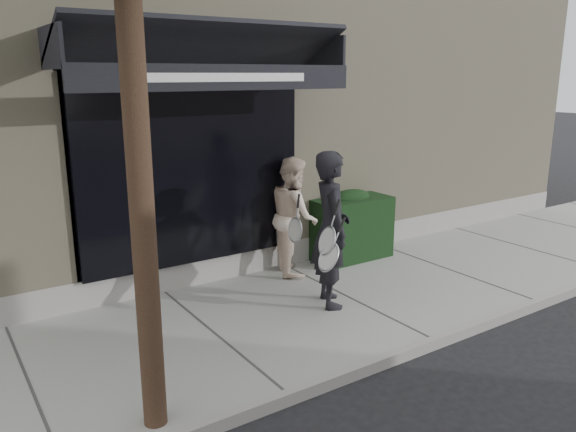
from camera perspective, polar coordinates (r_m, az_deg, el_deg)
ground at (r=7.80m, az=5.90°, el=-8.87°), size 80.00×80.00×0.00m
sidewalk at (r=7.77m, az=5.91°, el=-8.46°), size 20.00×3.00×0.12m
curb at (r=6.76m, az=14.49°, el=-12.38°), size 20.00×0.10×0.14m
building_facade at (r=11.42m, az=-10.18°, el=12.46°), size 14.30×8.04×5.64m
hedge at (r=9.16m, az=6.34°, el=-0.98°), size 1.30×0.70×1.14m
pedestrian_front at (r=7.15m, az=4.38°, el=-1.39°), size 0.81×1.00×2.02m
pedestrian_back at (r=8.36m, az=0.59°, el=0.04°), size 0.95×1.05×1.76m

